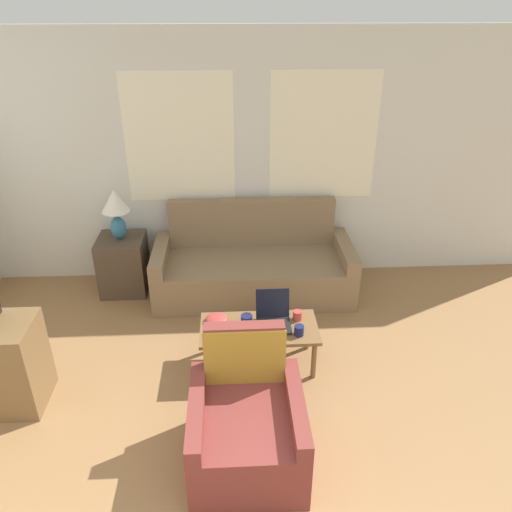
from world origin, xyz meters
TOP-DOWN VIEW (x-y plane):
  - wall_back at (-0.00, 4.11)m, footprint 6.85×0.06m
  - couch at (-0.10, 3.68)m, footprint 2.05×0.84m
  - armchair at (-0.25, 1.50)m, footprint 0.75×0.80m
  - side_table at (-1.47, 3.77)m, footprint 0.48×0.48m
  - table_lamp at (-1.47, 3.77)m, footprint 0.28×0.28m
  - coffee_table at (-0.11, 2.45)m, footprint 0.98×0.48m
  - laptop at (0.01, 2.50)m, footprint 0.28×0.31m
  - cup_navy at (-0.21, 2.51)m, footprint 0.10×0.10m
  - cup_yellow at (0.20, 2.33)m, footprint 0.08×0.08m
  - cup_white at (0.22, 2.54)m, footprint 0.08×0.08m
  - snack_bowl at (-0.46, 2.55)m, footprint 0.19×0.19m
  - tv_remote at (-0.46, 2.34)m, footprint 0.10×0.16m

SIDE VIEW (x-z plane):
  - armchair at x=-0.25m, z-range -0.18..0.71m
  - couch at x=-0.10m, z-range -0.20..0.73m
  - side_table at x=-1.47m, z-range 0.00..0.60m
  - coffee_table at x=-0.11m, z-range 0.15..0.53m
  - tv_remote at x=-0.46m, z-range 0.39..0.41m
  - snack_bowl at x=-0.46m, z-range 0.39..0.44m
  - cup_navy at x=-0.21m, z-range 0.39..0.46m
  - cup_white at x=0.22m, z-range 0.39..0.47m
  - cup_yellow at x=0.20m, z-range 0.39..0.47m
  - laptop at x=0.01m, z-range 0.31..0.57m
  - table_lamp at x=-1.47m, z-range 0.68..1.21m
  - wall_back at x=0.00m, z-range 0.01..2.61m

